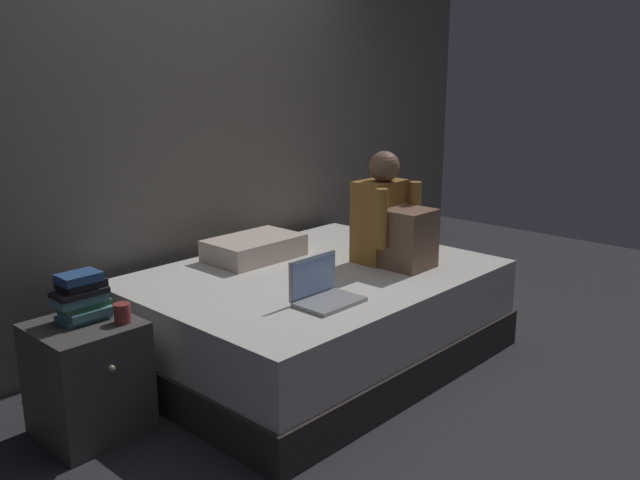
# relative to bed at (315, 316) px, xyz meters

# --- Properties ---
(ground_plane) EXTENTS (8.00, 8.00, 0.00)m
(ground_plane) POSITION_rel_bed_xyz_m (-0.20, -0.30, -0.26)
(ground_plane) COLOR #2D2D33
(wall_back) EXTENTS (5.60, 0.10, 2.70)m
(wall_back) POSITION_rel_bed_xyz_m (-0.20, 0.90, 1.09)
(wall_back) COLOR slate
(wall_back) RESTS_ON ground_plane
(bed) EXTENTS (2.00, 1.50, 0.53)m
(bed) POSITION_rel_bed_xyz_m (0.00, 0.00, 0.00)
(bed) COLOR #332D2B
(bed) RESTS_ON ground_plane
(nightstand) EXTENTS (0.44, 0.46, 0.53)m
(nightstand) POSITION_rel_bed_xyz_m (-1.30, 0.20, 0.00)
(nightstand) COLOR #474442
(nightstand) RESTS_ON ground_plane
(person_sitting) EXTENTS (0.39, 0.44, 0.66)m
(person_sitting) POSITION_rel_bed_xyz_m (0.42, -0.21, 0.52)
(person_sitting) COLOR olive
(person_sitting) RESTS_ON bed
(laptop) EXTENTS (0.32, 0.23, 0.22)m
(laptop) POSITION_rel_bed_xyz_m (-0.35, -0.38, 0.32)
(laptop) COLOR #9EA0A5
(laptop) RESTS_ON bed
(pillow) EXTENTS (0.56, 0.36, 0.13)m
(pillow) POSITION_rel_bed_xyz_m (-0.06, 0.45, 0.33)
(pillow) COLOR beige
(pillow) RESTS_ON bed
(book_stack) EXTENTS (0.25, 0.17, 0.23)m
(book_stack) POSITION_rel_bed_xyz_m (-1.28, 0.24, 0.38)
(book_stack) COLOR teal
(book_stack) RESTS_ON nightstand
(mug) EXTENTS (0.08, 0.08, 0.09)m
(mug) POSITION_rel_bed_xyz_m (-1.17, 0.09, 0.32)
(mug) COLOR #933833
(mug) RESTS_ON nightstand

